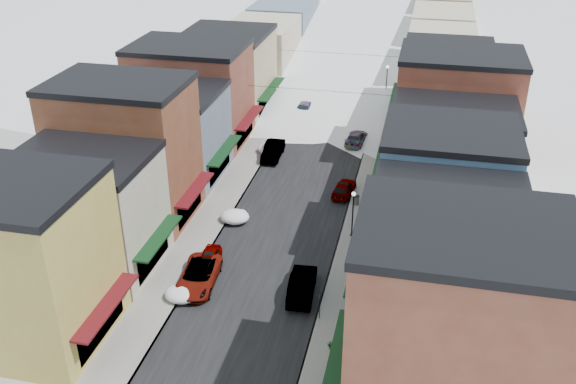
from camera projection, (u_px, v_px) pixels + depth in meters
The scene contains 36 objects.
road at pixel (345, 88), 89.29m from camera, with size 10.00×160.00×0.01m, color black.
sidewalk_left at pixel (299, 84), 90.52m from camera, with size 3.20×160.00×0.15m, color gray.
sidewalk_right at pixel (393, 91), 87.99m from camera, with size 3.20×160.00×0.15m, color gray.
curb_left at pixel (310, 85), 90.23m from camera, with size 0.10×160.00×0.15m, color slate.
curb_right at pixel (381, 90), 88.29m from camera, with size 0.10×160.00×0.15m, color slate.
bldg_l_yellow at pixel (20, 262), 40.74m from camera, with size 11.30×8.70×11.50m.
bldg_l_cream at pixel (88, 212), 48.55m from camera, with size 11.30×8.20×9.50m.
bldg_l_brick_near at pixel (125, 151), 54.87m from camera, with size 12.30×8.20×12.50m.
bldg_l_grayblue at pixel (170, 133), 62.93m from camera, with size 11.30×9.20×9.00m.
bldg_l_brick_far at pixel (191, 93), 70.44m from camera, with size 13.30×9.20×11.00m.
bldg_l_tan at pixel (227, 72), 79.12m from camera, with size 11.30×11.20×10.00m.
bldg_r_brick_near at pixel (455, 325), 34.49m from camera, with size 12.30×9.20×12.50m.
bldg_r_green at pixel (443, 257), 43.06m from camera, with size 11.30×9.20×9.50m.
bldg_r_blue at pixel (445, 190), 50.61m from camera, with size 11.30×9.20×10.50m.
bldg_r_cream at pixel (450, 153), 58.64m from camera, with size 12.30×9.20×9.00m.
bldg_r_brick_far at pixel (456, 108), 65.74m from camera, with size 13.30×9.20×11.50m.
bldg_r_tan at pixel (445, 86), 75.04m from camera, with size 11.30×11.20×9.50m.
distant_blocks at pixel (365, 22), 107.31m from camera, with size 34.00×55.00×8.00m.
overhead_cables at pixel (333, 71), 75.61m from camera, with size 16.40×15.04×0.04m.
car_white_suv at pixel (198, 276), 47.92m from camera, with size 2.63×5.71×1.59m, color silver.
car_silver_sedan at pixel (209, 260), 50.05m from camera, with size 1.57×3.90×1.33m, color #999DA1.
car_dark_hatch at pixel (273, 150), 68.28m from camera, with size 1.75×5.02×1.65m, color black.
car_silver_wagon at pixel (304, 110), 79.30m from camera, with size 2.15×5.28×1.53m, color #A7ABB0.
car_green_sedan at pixel (302, 285), 46.87m from camera, with size 1.79×5.12×1.69m, color black.
car_gray_suv at pixel (344, 188), 60.82m from camera, with size 1.67×4.14×1.41m, color gray.
car_black_sedan at pixel (356, 138), 71.68m from camera, with size 1.97×4.85×1.41m, color black.
car_lane_silver at pixel (329, 100), 82.24m from camera, with size 1.94×4.82×1.64m, color #A2A5AA.
car_lane_white at pixel (359, 62), 97.76m from camera, with size 2.50×5.43×1.51m, color #BBBBBD.
parking_sign at pixel (320, 303), 43.93m from camera, with size 0.06×0.31×2.26m.
trash_can at pixel (356, 200), 58.90m from camera, with size 0.54×0.54×0.92m.
streetlamp_near at pixel (353, 208), 53.06m from camera, with size 0.35×0.35×4.15m.
streetlamp_far at pixel (387, 79), 82.32m from camera, with size 0.41×0.41×4.90m.
planter_near at pixel (331, 345), 41.72m from camera, with size 0.51×0.44×0.56m, color #2D6431.
snow_pile_near at pixel (182, 293), 46.52m from camera, with size 2.46×2.71×1.04m.
snow_pile_mid at pixel (235, 216), 56.40m from camera, with size 2.58×2.79×1.09m.
snow_pile_far at pixel (270, 148), 69.45m from camera, with size 2.67×2.84×1.13m.
Camera 1 is at (10.80, -25.50, 28.65)m, focal length 40.00 mm.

